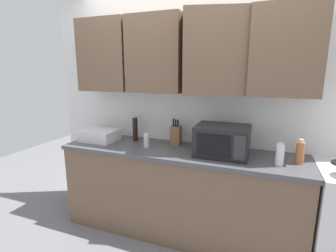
{
  "coord_description": "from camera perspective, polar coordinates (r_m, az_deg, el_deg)",
  "views": [
    {
      "loc": [
        0.77,
        -2.58,
        1.67
      ],
      "look_at": [
        -0.14,
        -0.25,
        1.12
      ],
      "focal_mm": 27.08,
      "sensor_mm": 36.0,
      "label": 1
    }
  ],
  "objects": [
    {
      "name": "bottle_clear_tall",
      "position": [
        2.6,
        -4.86,
        -3.24
      ],
      "size": [
        0.06,
        0.06,
        0.15
      ],
      "color": "silver",
      "rests_on": "counter_run"
    },
    {
      "name": "bottle_white_jar",
      "position": [
        2.29,
        23.87,
        -5.9
      ],
      "size": [
        0.07,
        0.07,
        0.2
      ],
      "color": "white",
      "rests_on": "counter_run"
    },
    {
      "name": "wall_back_with_cabinets",
      "position": [
        2.62,
        4.3,
        10.31
      ],
      "size": [
        3.27,
        0.49,
        2.6
      ],
      "color": "white",
      "rests_on": "ground_plane"
    },
    {
      "name": "dish_rack",
      "position": [
        2.94,
        -15.17,
        -2.02
      ],
      "size": [
        0.38,
        0.3,
        0.12
      ],
      "primitive_type": "cube",
      "color": "silver",
      "rests_on": "counter_run"
    },
    {
      "name": "bottle_soy_dark",
      "position": [
        2.85,
        -7.39,
        -0.58
      ],
      "size": [
        0.06,
        0.06,
        0.29
      ],
      "color": "black",
      "rests_on": "counter_run"
    },
    {
      "name": "microwave",
      "position": [
        2.38,
        12.1,
        -3.23
      ],
      "size": [
        0.48,
        0.37,
        0.28
      ],
      "color": "black",
      "rests_on": "counter_run"
    },
    {
      "name": "knife_block",
      "position": [
        2.68,
        1.79,
        -2.0
      ],
      "size": [
        0.11,
        0.13,
        0.28
      ],
      "color": "brown",
      "rests_on": "counter_run"
    },
    {
      "name": "counter_run",
      "position": [
        2.7,
        2.44,
        -14.47
      ],
      "size": [
        2.4,
        0.63,
        0.9
      ],
      "color": "brown",
      "rests_on": "ground_plane"
    },
    {
      "name": "bottle_spice_jar",
      "position": [
        2.4,
        27.57,
        -5.31
      ],
      "size": [
        0.07,
        0.07,
        0.21
      ],
      "color": "#BC6638",
      "rests_on": "counter_run"
    }
  ]
}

